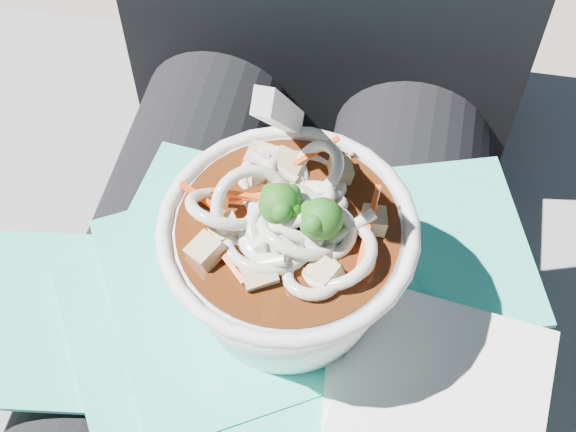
% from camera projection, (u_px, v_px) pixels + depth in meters
% --- Properties ---
extents(stone_ledge, '(1.02, 0.53, 0.42)m').
position_uv_depth(stone_ledge, '(296.00, 336.00, 0.92)').
color(stone_ledge, slate).
rests_on(stone_ledge, ground).
extents(lap, '(0.31, 0.48, 0.14)m').
position_uv_depth(lap, '(259.00, 347.00, 0.60)').
color(lap, black).
rests_on(lap, stone_ledge).
extents(person_body, '(0.34, 0.94, 0.97)m').
position_uv_depth(person_body, '(284.00, 223.00, 0.63)').
color(person_body, black).
rests_on(person_body, ground).
extents(plastic_bag, '(0.39, 0.34, 0.02)m').
position_uv_depth(plastic_bag, '(250.00, 304.00, 0.53)').
color(plastic_bag, '#31CDB8').
rests_on(plastic_bag, lap).
extents(napkins, '(0.14, 0.17, 0.01)m').
position_uv_depth(napkins, '(434.00, 422.00, 0.47)').
color(napkins, white).
rests_on(napkins, plastic_bag).
extents(udon_bowl, '(0.18, 0.18, 0.19)m').
position_uv_depth(udon_bowl, '(288.00, 252.00, 0.48)').
color(udon_bowl, white).
rests_on(udon_bowl, plastic_bag).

